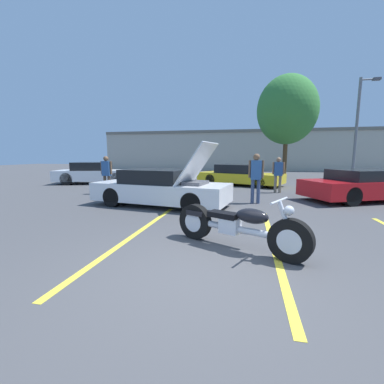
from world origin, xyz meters
The scene contains 14 objects.
ground_plane centered at (0.00, 0.00, 0.00)m, with size 80.00×80.00×0.00m, color #474749.
parking_stripe_foreground centered at (-1.74, 1.54, 0.00)m, with size 0.12×5.32×0.01m, color yellow.
parking_stripe_middle centered at (1.10, 1.54, 0.00)m, with size 0.12×5.32×0.01m, color yellow.
far_building centered at (0.00, 26.94, 2.34)m, with size 32.00×4.20×4.40m.
light_pole centered at (7.58, 15.73, 3.68)m, with size 1.21×0.28×6.61m.
tree_background centered at (3.28, 17.01, 4.95)m, with size 4.32×4.32×7.44m.
motorcycle centered at (0.42, 1.15, 0.42)m, with size 2.41×1.29×0.99m.
show_car_hood_open centered at (-2.23, 4.70, 0.60)m, with size 4.74×2.43×2.08m.
parked_car_left_row centered at (-8.33, 10.32, 0.61)m, with size 4.75×2.91×1.27m.
parked_car_right_row centered at (4.97, 7.28, 0.56)m, with size 5.12×3.69×1.16m.
parked_car_mid_row centered at (0.12, 11.42, 0.55)m, with size 5.01×3.46×1.16m.
spectator_near_motorcycle centered at (0.87, 5.78, 1.04)m, with size 0.52×0.23×1.74m.
spectator_by_show_car centered at (1.92, 8.65, 0.94)m, with size 0.52×0.21×1.59m.
spectator_midground centered at (-5.41, 6.70, 0.98)m, with size 0.52×0.22×1.65m.
Camera 1 is at (0.57, -3.39, 1.69)m, focal length 24.00 mm.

